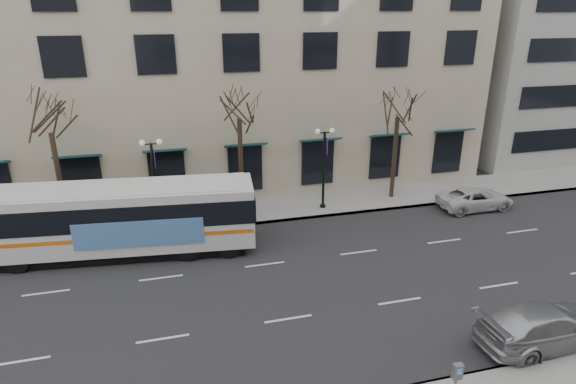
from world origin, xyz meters
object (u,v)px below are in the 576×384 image
object	(u,v)px
tree_far_mid	(239,102)
tree_far_right	(399,102)
lamp_post_left	(155,179)
lamp_post_right	(324,165)
tree_far_left	(48,115)
silver_car	(546,325)
pay_station	(457,374)
white_pickup	(475,198)
city_bus	(122,218)

from	to	relation	value
tree_far_mid	tree_far_right	xyz separation A→B (m)	(10.00, -0.00, -0.48)
lamp_post_left	lamp_post_right	world-z (taller)	same
tree_far_mid	lamp_post_left	xyz separation A→B (m)	(-4.99, -0.60, -3.96)
tree_far_left	silver_car	size ratio (longest dim) A/B	1.53
lamp_post_right	pay_station	size ratio (longest dim) A/B	3.67
pay_station	white_pickup	bearing A→B (deg)	55.60
tree_far_right	lamp_post_left	distance (m)	15.40
tree_far_left	lamp_post_left	distance (m)	6.29
lamp_post_right	tree_far_left	bearing A→B (deg)	177.71
lamp_post_left	pay_station	world-z (taller)	lamp_post_left
lamp_post_left	lamp_post_right	bearing A→B (deg)	0.00
white_pickup	pay_station	distance (m)	17.37
city_bus	pay_station	world-z (taller)	city_bus
lamp_post_left	lamp_post_right	distance (m)	10.00
tree_far_mid	city_bus	distance (m)	9.00
lamp_post_right	city_bus	xyz separation A→B (m)	(-11.71, -2.88, -0.94)
tree_far_right	lamp_post_right	size ratio (longest dim) A/B	1.55
city_bus	lamp_post_right	bearing A→B (deg)	20.07
lamp_post_left	city_bus	xyz separation A→B (m)	(-1.71, -2.88, -0.94)
lamp_post_right	white_pickup	xyz separation A→B (m)	(9.34, -2.27, -2.28)
tree_far_left	pay_station	world-z (taller)	tree_far_left
tree_far_left	lamp_post_left	world-z (taller)	tree_far_left
city_bus	silver_car	world-z (taller)	city_bus
lamp_post_left	pay_station	distance (m)	18.60
city_bus	tree_far_left	bearing A→B (deg)	139.72
lamp_post_left	white_pickup	xyz separation A→B (m)	(19.34, -2.27, -2.28)
lamp_post_right	silver_car	distance (m)	15.09
tree_far_left	tree_far_right	xyz separation A→B (m)	(20.00, 0.00, -0.28)
tree_far_mid	silver_car	bearing A→B (deg)	-59.10
lamp_post_left	tree_far_right	bearing A→B (deg)	2.29
tree_far_left	tree_far_right	world-z (taller)	tree_far_left
tree_far_mid	lamp_post_left	world-z (taller)	tree_far_mid
city_bus	pay_station	distance (m)	17.09
tree_far_left	city_bus	world-z (taller)	tree_far_left
tree_far_right	pay_station	xyz separation A→B (m)	(-6.02, -16.79, -5.24)
lamp_post_right	white_pickup	bearing A→B (deg)	-13.64
tree_far_left	silver_car	world-z (taller)	tree_far_left
city_bus	lamp_post_left	bearing A→B (deg)	65.55
lamp_post_right	silver_car	world-z (taller)	lamp_post_right
silver_car	pay_station	world-z (taller)	silver_car
lamp_post_left	city_bus	world-z (taller)	lamp_post_left
tree_far_right	lamp_post_right	world-z (taller)	tree_far_right
tree_far_right	pay_station	distance (m)	18.59
tree_far_left	tree_far_mid	size ratio (longest dim) A/B	0.98
tree_far_right	white_pickup	size ratio (longest dim) A/B	1.69
white_pickup	tree_far_left	bearing A→B (deg)	83.42
tree_far_right	pay_station	world-z (taller)	tree_far_right
tree_far_left	silver_car	xyz separation A→B (m)	(18.98, -15.00, -5.91)
lamp_post_right	silver_car	bearing A→B (deg)	-74.59
lamp_post_left	white_pickup	bearing A→B (deg)	-6.68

